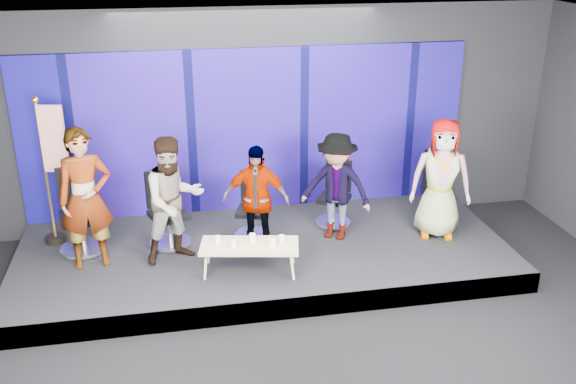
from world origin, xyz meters
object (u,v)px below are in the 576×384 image
(chair_b, at_px, (168,221))
(mug_a, at_px, (218,239))
(panelist_c, at_px, (256,200))
(chair_c, at_px, (253,216))
(mug_e, at_px, (282,239))
(panelist_e, at_px, (441,179))
(panelist_b, at_px, (174,200))
(chair_a, at_px, (81,224))
(mug_c, at_px, (252,237))
(panelist_a, at_px, (86,199))
(flag_stand, at_px, (52,168))
(panelist_d, at_px, (336,187))
(chair_e, at_px, (437,199))
(mug_b, at_px, (234,244))
(chair_d, at_px, (334,203))
(coffee_table, at_px, (250,247))
(mug_d, at_px, (272,243))

(chair_b, relative_size, mug_a, 12.55)
(panelist_c, bearing_deg, mug_a, -126.75)
(chair_c, xyz_separation_m, mug_e, (0.24, -1.07, 0.12))
(panelist_e, bearing_deg, panelist_b, -161.80)
(chair_a, relative_size, mug_c, 11.69)
(mug_a, bearing_deg, panelist_a, 164.75)
(chair_c, xyz_separation_m, flag_stand, (-2.77, 0.31, 0.83))
(panelist_d, bearing_deg, chair_e, 40.97)
(panelist_d, bearing_deg, mug_a, -128.27)
(chair_c, height_order, mug_a, chair_c)
(panelist_c, bearing_deg, mug_e, -48.30)
(chair_a, xyz_separation_m, chair_b, (1.21, -0.04, -0.03))
(panelist_e, distance_m, mug_b, 3.20)
(chair_c, bearing_deg, mug_b, -92.76)
(panelist_c, xyz_separation_m, mug_c, (-0.12, -0.47, -0.34))
(mug_e, bearing_deg, panelist_c, 114.46)
(panelist_a, distance_m, panelist_d, 3.47)
(mug_c, bearing_deg, chair_a, 156.78)
(panelist_d, distance_m, mug_b, 1.83)
(chair_b, distance_m, mug_e, 1.81)
(chair_e, bearing_deg, panelist_a, -157.41)
(panelist_c, distance_m, chair_d, 1.57)
(chair_c, distance_m, mug_c, 0.99)
(panelist_d, relative_size, coffee_table, 1.17)
(panelist_a, height_order, mug_a, panelist_a)
(chair_d, xyz_separation_m, mug_e, (-1.06, -1.28, 0.12))
(mug_b, distance_m, mug_e, 0.65)
(chair_b, relative_size, panelist_c, 0.69)
(panelist_a, xyz_separation_m, chair_e, (5.15, 0.45, -0.60))
(panelist_c, distance_m, mug_a, 0.79)
(chair_c, relative_size, mug_b, 10.61)
(mug_c, distance_m, mug_d, 0.31)
(panelist_a, height_order, panelist_c, panelist_a)
(coffee_table, bearing_deg, mug_d, -19.93)
(mug_b, xyz_separation_m, flag_stand, (-2.37, 1.41, 0.71))
(panelist_a, relative_size, chair_c, 1.98)
(chair_a, distance_m, panelist_c, 2.52)
(chair_b, relative_size, flag_stand, 0.50)
(mug_b, bearing_deg, chair_b, 127.80)
(panelist_a, xyz_separation_m, chair_c, (2.27, 0.46, -0.64))
(panelist_b, height_order, flag_stand, flag_stand)
(chair_a, distance_m, mug_b, 2.33)
(chair_b, distance_m, chair_c, 1.24)
(panelist_a, height_order, panelist_d, panelist_a)
(flag_stand, bearing_deg, chair_a, -30.36)
(chair_a, relative_size, mug_e, 12.97)
(panelist_d, bearing_deg, mug_c, -120.37)
(chair_a, relative_size, mug_d, 11.52)
(chair_b, relative_size, mug_c, 10.69)
(panelist_a, relative_size, panelist_d, 1.20)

